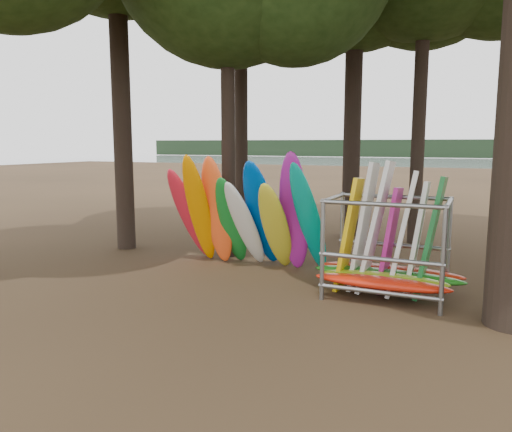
% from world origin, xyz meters
% --- Properties ---
extents(ground, '(120.00, 120.00, 0.00)m').
position_xyz_m(ground, '(0.00, 0.00, 0.00)').
color(ground, '#47331E').
rests_on(ground, ground).
extents(lake, '(160.00, 160.00, 0.00)m').
position_xyz_m(lake, '(0.00, 60.00, 0.00)').
color(lake, gray).
rests_on(lake, ground).
extents(far_shore, '(160.00, 4.00, 4.00)m').
position_xyz_m(far_shore, '(0.00, 110.00, 2.00)').
color(far_shore, black).
rests_on(far_shore, ground).
extents(kayak_row, '(4.19, 2.12, 3.09)m').
position_xyz_m(kayak_row, '(-0.97, 1.81, 1.31)').
color(kayak_row, red).
rests_on(kayak_row, ground).
extents(storage_rack, '(3.13, 1.58, 2.82)m').
position_xyz_m(storage_rack, '(2.69, 0.86, 0.96)').
color(storage_rack, gray).
rests_on(storage_rack, ground).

